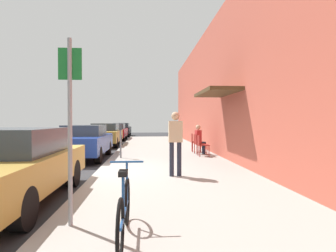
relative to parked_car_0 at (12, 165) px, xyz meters
name	(u,v)px	position (x,y,z in m)	size (l,w,h in m)	color
ground_plane	(97,175)	(1.10, 2.77, -0.74)	(60.00, 60.00, 0.00)	#2D2D30
sidewalk_slab	(168,162)	(3.35, 4.77, -0.68)	(4.50, 32.00, 0.12)	#9E9B93
building_facade	(231,80)	(5.75, 4.76, 2.37)	(1.40, 32.00, 6.22)	#BC5442
parked_car_0	(12,165)	(0.00, 0.00, 0.00)	(1.80, 4.40, 1.43)	#A58433
parked_car_1	(84,141)	(0.00, 6.28, 0.00)	(1.80, 4.40, 1.41)	navy
parked_car_2	(105,134)	(0.00, 12.26, 0.01)	(1.80, 4.40, 1.43)	#A58433
parked_car_3	(115,131)	(0.00, 17.79, -0.02)	(1.80, 4.40, 1.37)	maroon
parked_car_4	(121,129)	(0.00, 23.69, -0.01)	(1.80, 4.40, 1.38)	black
parking_meter	(121,138)	(1.55, 5.59, 0.15)	(0.12, 0.10, 1.32)	slate
street_sign	(70,116)	(1.50, -1.56, 0.90)	(0.32, 0.06, 2.60)	gray
bicycle_0	(124,211)	(2.28, -2.10, -0.26)	(0.46, 1.71, 0.90)	black
cafe_chair_0	(202,144)	(4.85, 5.88, -0.11)	(0.44, 0.44, 0.87)	maroon
cafe_chair_1	(198,143)	(4.85, 6.64, -0.11)	(0.48, 0.48, 0.87)	maroon
seated_patron_1	(199,138)	(4.91, 6.65, 0.08)	(0.45, 0.39, 1.29)	#232838
cafe_chair_2	(195,141)	(4.85, 7.55, -0.11)	(0.48, 0.48, 0.87)	maroon
pedestrian_standing	(175,138)	(3.32, 1.79, 0.38)	(0.36, 0.22, 1.70)	#232838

